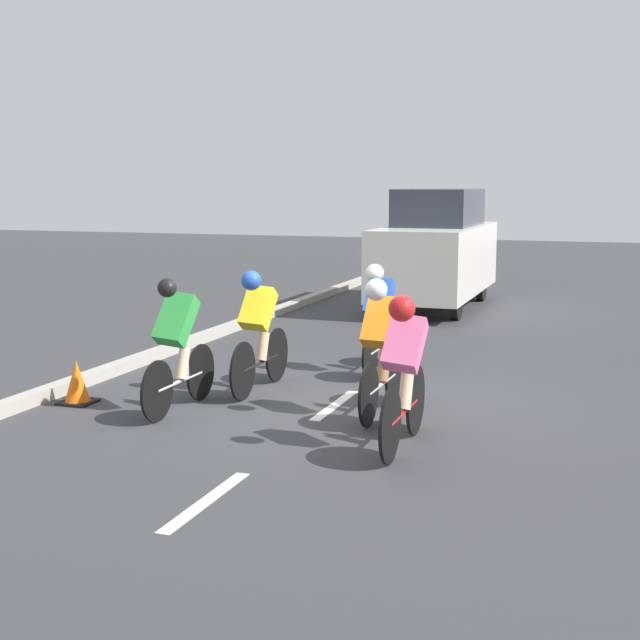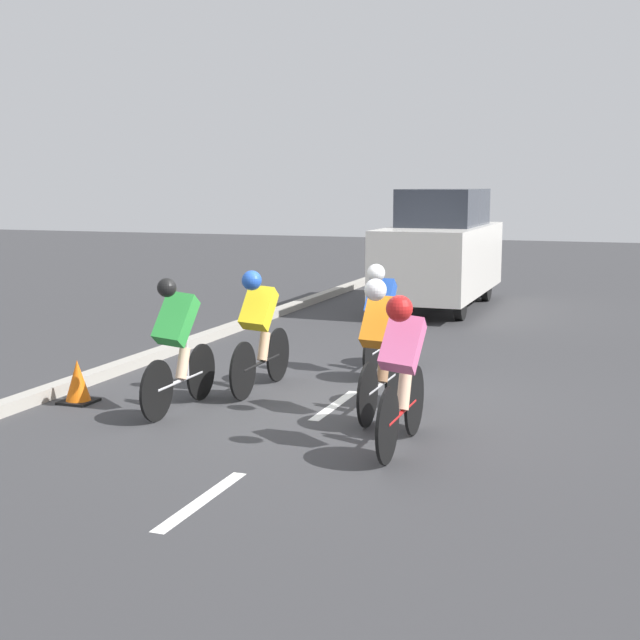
% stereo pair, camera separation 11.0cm
% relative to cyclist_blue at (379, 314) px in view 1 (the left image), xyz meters
% --- Properties ---
extents(ground_plane, '(60.00, 60.00, 0.00)m').
position_rel_cyclist_blue_xyz_m(ground_plane, '(-0.00, 1.75, -0.77)').
color(ground_plane, '#38383A').
extents(lane_stripe_near, '(0.12, 1.40, 0.01)m').
position_rel_cyclist_blue_xyz_m(lane_stripe_near, '(-0.00, 5.02, -0.76)').
color(lane_stripe_near, white).
rests_on(lane_stripe_near, ground).
extents(lane_stripe_mid, '(0.12, 1.40, 0.01)m').
position_rel_cyclist_blue_xyz_m(lane_stripe_mid, '(-0.00, 1.82, -0.76)').
color(lane_stripe_mid, white).
rests_on(lane_stripe_mid, ground).
extents(lane_stripe_far, '(0.12, 1.40, 0.01)m').
position_rel_cyclist_blue_xyz_m(lane_stripe_far, '(-0.00, -1.38, -0.76)').
color(lane_stripe_far, white).
rests_on(lane_stripe_far, ground).
extents(curb, '(0.20, 28.11, 0.14)m').
position_rel_cyclist_blue_xyz_m(curb, '(3.20, 1.82, -0.70)').
color(curb, '#A8A399').
rests_on(curb, ground).
extents(cyclist_blue, '(0.33, 1.65, 1.44)m').
position_rel_cyclist_blue_xyz_m(cyclist_blue, '(0.00, 0.00, 0.00)').
color(cyclist_blue, black).
rests_on(cyclist_blue, ground).
extents(cyclist_orange, '(0.34, 1.68, 1.49)m').
position_rel_cyclist_blue_xyz_m(cyclist_orange, '(-0.60, 2.12, 0.02)').
color(cyclist_orange, black).
rests_on(cyclist_orange, ground).
extents(cyclist_yellow, '(0.35, 1.71, 1.46)m').
position_rel_cyclist_blue_xyz_m(cyclist_yellow, '(1.05, 1.50, 0.00)').
color(cyclist_yellow, black).
rests_on(cyclist_yellow, ground).
extents(cyclist_green, '(0.37, 1.63, 1.48)m').
position_rel_cyclist_blue_xyz_m(cyclist_green, '(1.50, 2.65, 0.00)').
color(cyclist_green, black).
rests_on(cyclist_green, ground).
extents(cyclist_pink, '(0.37, 1.66, 1.48)m').
position_rel_cyclist_blue_xyz_m(cyclist_pink, '(-1.12, 3.23, 0.02)').
color(cyclist_pink, black).
rests_on(cyclist_pink, ground).
extents(support_car, '(1.70, 4.56, 2.33)m').
position_rel_cyclist_blue_xyz_m(support_car, '(0.56, -6.28, 0.39)').
color(support_car, black).
rests_on(support_car, ground).
extents(traffic_cone, '(0.36, 0.36, 0.49)m').
position_rel_cyclist_blue_xyz_m(traffic_cone, '(2.75, 2.69, -0.53)').
color(traffic_cone, black).
rests_on(traffic_cone, ground).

